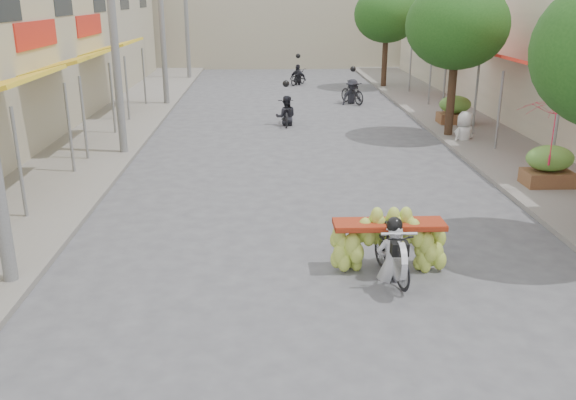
# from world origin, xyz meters

# --- Properties ---
(ground) EXTENTS (120.00, 120.00, 0.00)m
(ground) POSITION_xyz_m (0.00, 0.00, 0.00)
(ground) COLOR #55555A
(ground) RESTS_ON ground
(sidewalk_left) EXTENTS (4.00, 60.00, 0.12)m
(sidewalk_left) POSITION_xyz_m (-7.00, 15.00, 0.06)
(sidewalk_left) COLOR gray
(sidewalk_left) RESTS_ON ground
(sidewalk_right) EXTENTS (4.00, 60.00, 0.12)m
(sidewalk_right) POSITION_xyz_m (7.00, 15.00, 0.06)
(sidewalk_right) COLOR gray
(sidewalk_right) RESTS_ON ground
(far_building) EXTENTS (20.00, 6.00, 7.00)m
(far_building) POSITION_xyz_m (0.00, 38.00, 3.50)
(far_building) COLOR #AFA58A
(far_building) RESTS_ON ground
(utility_pole_mid) EXTENTS (0.60, 0.24, 8.00)m
(utility_pole_mid) POSITION_xyz_m (-5.40, 12.00, 4.03)
(utility_pole_mid) COLOR slate
(utility_pole_mid) RESTS_ON ground
(utility_pole_far) EXTENTS (0.60, 0.24, 8.00)m
(utility_pole_far) POSITION_xyz_m (-5.40, 21.00, 4.03)
(utility_pole_far) COLOR slate
(utility_pole_far) RESTS_ON ground
(utility_pole_back) EXTENTS (0.60, 0.24, 8.00)m
(utility_pole_back) POSITION_xyz_m (-5.40, 30.00, 4.03)
(utility_pole_back) COLOR slate
(utility_pole_back) RESTS_ON ground
(street_tree_mid) EXTENTS (3.40, 3.40, 5.25)m
(street_tree_mid) POSITION_xyz_m (5.40, 14.00, 3.78)
(street_tree_mid) COLOR #3A2719
(street_tree_mid) RESTS_ON ground
(street_tree_far) EXTENTS (3.40, 3.40, 5.25)m
(street_tree_far) POSITION_xyz_m (5.40, 26.00, 3.78)
(street_tree_far) COLOR #3A2719
(street_tree_far) RESTS_ON ground
(produce_crate_mid) EXTENTS (1.20, 0.88, 1.16)m
(produce_crate_mid) POSITION_xyz_m (6.20, 8.00, 0.71)
(produce_crate_mid) COLOR brown
(produce_crate_mid) RESTS_ON ground
(produce_crate_far) EXTENTS (1.20, 0.88, 1.16)m
(produce_crate_far) POSITION_xyz_m (6.20, 16.00, 0.71)
(produce_crate_far) COLOR brown
(produce_crate_far) RESTS_ON ground
(banana_motorbike) EXTENTS (2.20, 1.83, 1.94)m
(banana_motorbike) POSITION_xyz_m (1.17, 3.18, 0.66)
(banana_motorbike) COLOR black
(banana_motorbike) RESTS_ON ground
(market_umbrella) EXTENTS (1.94, 1.94, 1.65)m
(market_umbrella) POSITION_xyz_m (5.95, 7.46, 2.42)
(market_umbrella) COLOR red
(market_umbrella) RESTS_ON ground
(pedestrian) EXTENTS (1.09, 0.95, 1.89)m
(pedestrian) POSITION_xyz_m (5.72, 13.26, 1.07)
(pedestrian) COLOR silver
(pedestrian) RESTS_ON ground
(bg_motorbike_a) EXTENTS (0.80, 1.60, 1.95)m
(bg_motorbike_a) POSITION_xyz_m (-0.18, 16.45, 0.75)
(bg_motorbike_a) COLOR black
(bg_motorbike_a) RESTS_ON ground
(bg_motorbike_b) EXTENTS (1.25, 1.80, 1.95)m
(bg_motorbike_b) POSITION_xyz_m (3.02, 21.12, 0.84)
(bg_motorbike_b) COLOR black
(bg_motorbike_b) RESTS_ON ground
(bg_motorbike_c) EXTENTS (1.26, 1.62, 1.95)m
(bg_motorbike_c) POSITION_xyz_m (0.89, 27.40, 0.81)
(bg_motorbike_c) COLOR black
(bg_motorbike_c) RESTS_ON ground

